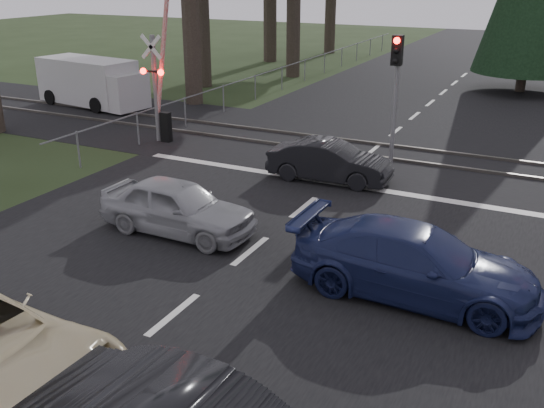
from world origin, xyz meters
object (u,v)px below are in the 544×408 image
Objects in this scene: crossing_signal at (160,86)px; traffic_signal_center at (396,78)px; white_van at (94,83)px; silver_car at (178,207)px; blue_sedan at (415,263)px; dark_car_far at (329,161)px.

crossing_signal is 8.36m from traffic_signal_center.
traffic_signal_center is 0.73× the size of white_van.
silver_car is (-3.05, -7.51, -2.15)m from traffic_signal_center.
silver_car is 15.56m from white_van.
blue_sedan is (5.81, -0.47, 0.04)m from silver_car.
dark_car_far is at bearing -117.38° from traffic_signal_center.
dark_car_far is 14.47m from white_van.
traffic_signal_center is 0.86× the size of blue_sedan.
white_van is at bearing 150.49° from crossing_signal.
crossing_signal reaches higher than white_van.
crossing_signal is 7.36m from dark_car_far.
crossing_signal is at bearing 75.88° from dark_car_far.
crossing_signal is at bearing 39.08° from silver_car.
silver_car is at bearing -51.71° from crossing_signal.
silver_car is at bearing 157.66° from dark_car_far.
traffic_signal_center is 8.38m from silver_car.
silver_car is at bearing -112.11° from traffic_signal_center.
silver_car reaches higher than dark_car_far.
blue_sedan is (11.03, -7.09, -1.36)m from crossing_signal.
white_van is (-17.49, 10.74, 0.38)m from blue_sedan.
silver_car is 5.83m from blue_sedan.
traffic_signal_center reaches higher than dark_car_far.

